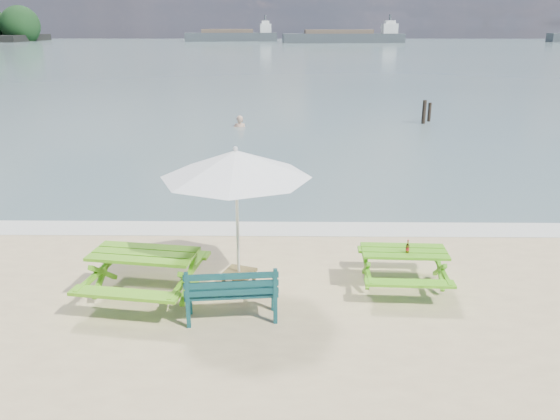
{
  "coord_description": "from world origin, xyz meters",
  "views": [
    {
      "loc": [
        0.65,
        -6.79,
        4.36
      ],
      "look_at": [
        0.52,
        3.0,
        1.0
      ],
      "focal_mm": 35.0,
      "sensor_mm": 36.0,
      "label": 1
    }
  ],
  "objects_px": {
    "picnic_table_left": "(145,276)",
    "park_bench": "(232,303)",
    "beer_bottle": "(407,248)",
    "swimmer": "(240,135)",
    "picnic_table_right": "(403,269)",
    "patio_umbrella": "(236,164)",
    "side_table": "(239,280)"
  },
  "relations": [
    {
      "from": "side_table",
      "to": "beer_bottle",
      "type": "distance_m",
      "value": 2.92
    },
    {
      "from": "picnic_table_right",
      "to": "beer_bottle",
      "type": "xyz_separation_m",
      "value": [
        0.03,
        -0.11,
        0.43
      ]
    },
    {
      "from": "picnic_table_left",
      "to": "patio_umbrella",
      "type": "relative_size",
      "value": 0.68
    },
    {
      "from": "swimmer",
      "to": "picnic_table_right",
      "type": "bearing_deg",
      "value": -75.08
    },
    {
      "from": "side_table",
      "to": "swimmer",
      "type": "height_order",
      "value": "swimmer"
    },
    {
      "from": "picnic_table_left",
      "to": "beer_bottle",
      "type": "xyz_separation_m",
      "value": [
        4.38,
        0.35,
        0.37
      ]
    },
    {
      "from": "patio_umbrella",
      "to": "beer_bottle",
      "type": "bearing_deg",
      "value": 0.16
    },
    {
      "from": "beer_bottle",
      "to": "side_table",
      "type": "bearing_deg",
      "value": -179.84
    },
    {
      "from": "patio_umbrella",
      "to": "beer_bottle",
      "type": "xyz_separation_m",
      "value": [
        2.86,
        0.01,
        -1.46
      ]
    },
    {
      "from": "picnic_table_left",
      "to": "patio_umbrella",
      "type": "distance_m",
      "value": 2.4
    },
    {
      "from": "picnic_table_right",
      "to": "swimmer",
      "type": "distance_m",
      "value": 16.06
    },
    {
      "from": "picnic_table_left",
      "to": "park_bench",
      "type": "bearing_deg",
      "value": -23.98
    },
    {
      "from": "picnic_table_left",
      "to": "swimmer",
      "type": "height_order",
      "value": "picnic_table_left"
    },
    {
      "from": "beer_bottle",
      "to": "swimmer",
      "type": "height_order",
      "value": "beer_bottle"
    },
    {
      "from": "picnic_table_right",
      "to": "patio_umbrella",
      "type": "relative_size",
      "value": 0.53
    },
    {
      "from": "park_bench",
      "to": "swimmer",
      "type": "height_order",
      "value": "park_bench"
    },
    {
      "from": "picnic_table_left",
      "to": "park_bench",
      "type": "relative_size",
      "value": 1.47
    },
    {
      "from": "park_bench",
      "to": "beer_bottle",
      "type": "xyz_separation_m",
      "value": [
        2.88,
        1.01,
        0.49
      ]
    },
    {
      "from": "park_bench",
      "to": "beer_bottle",
      "type": "height_order",
      "value": "beer_bottle"
    },
    {
      "from": "beer_bottle",
      "to": "picnic_table_left",
      "type": "bearing_deg",
      "value": -175.45
    },
    {
      "from": "patio_umbrella",
      "to": "picnic_table_right",
      "type": "bearing_deg",
      "value": 2.32
    },
    {
      "from": "picnic_table_right",
      "to": "park_bench",
      "type": "bearing_deg",
      "value": -158.55
    },
    {
      "from": "picnic_table_left",
      "to": "patio_umbrella",
      "type": "height_order",
      "value": "patio_umbrella"
    },
    {
      "from": "beer_bottle",
      "to": "park_bench",
      "type": "bearing_deg",
      "value": -160.6
    },
    {
      "from": "picnic_table_left",
      "to": "swimmer",
      "type": "bearing_deg",
      "value": 89.2
    },
    {
      "from": "picnic_table_right",
      "to": "patio_umbrella",
      "type": "bearing_deg",
      "value": -177.68
    },
    {
      "from": "picnic_table_right",
      "to": "beer_bottle",
      "type": "height_order",
      "value": "beer_bottle"
    },
    {
      "from": "patio_umbrella",
      "to": "swimmer",
      "type": "distance_m",
      "value": 15.89
    },
    {
      "from": "picnic_table_left",
      "to": "beer_bottle",
      "type": "height_order",
      "value": "beer_bottle"
    },
    {
      "from": "side_table",
      "to": "swimmer",
      "type": "xyz_separation_m",
      "value": [
        -1.3,
        15.62,
        -0.52
      ]
    },
    {
      "from": "picnic_table_right",
      "to": "picnic_table_left",
      "type": "bearing_deg",
      "value": -174.03
    },
    {
      "from": "patio_umbrella",
      "to": "swimmer",
      "type": "height_order",
      "value": "patio_umbrella"
    }
  ]
}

